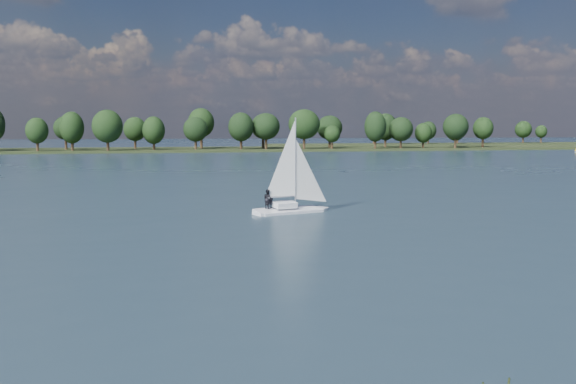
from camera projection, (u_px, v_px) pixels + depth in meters
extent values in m
plane|color=#233342|center=(159.00, 172.00, 121.26)|extent=(700.00, 700.00, 0.00)
cube|color=black|center=(154.00, 151.00, 230.18)|extent=(660.00, 40.00, 1.50)
cube|color=black|center=(490.00, 145.00, 310.44)|extent=(220.00, 30.00, 1.40)
cube|color=white|center=(290.00, 213.00, 63.24)|extent=(7.75, 4.24, 0.88)
cube|color=white|center=(290.00, 204.00, 63.15)|extent=(2.49, 1.92, 0.55)
cylinder|color=#B0B1B7|center=(290.00, 163.00, 62.74)|extent=(0.13, 0.13, 8.79)
imported|color=black|center=(271.00, 198.00, 62.94)|extent=(0.59, 0.77, 1.89)
imported|color=black|center=(268.00, 199.00, 62.26)|extent=(1.06, 1.14, 1.89)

